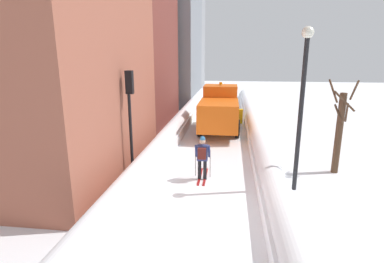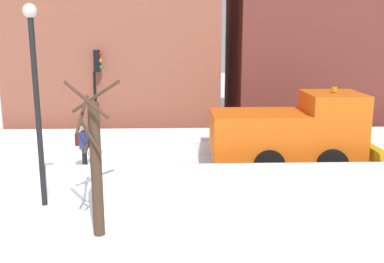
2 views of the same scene
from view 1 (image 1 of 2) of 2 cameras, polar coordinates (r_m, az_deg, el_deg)
name	(u,v)px [view 1 (image 1 of 2)]	position (r m, az deg, el deg)	size (l,w,h in m)	color
ground_plane	(216,133)	(19.43, 4.47, -0.35)	(80.00, 80.00, 0.00)	white
snowbank_left	(178,125)	(19.58, -2.71, 1.19)	(1.10, 36.00, 1.05)	white
snowbank_right	(255,128)	(19.38, 11.78, 0.57)	(1.10, 36.00, 0.96)	white
building_brick_mid	(121,49)	(23.25, -13.16, 14.92)	(6.98, 8.50, 10.58)	brown
building_concrete_far	(154,31)	(32.75, -7.17, 18.35)	(8.94, 9.94, 14.55)	gray
building_tower_distant	(171,16)	(41.80, -4.02, 20.82)	(8.45, 6.71, 19.36)	gray
plow_truck	(219,110)	(19.40, 5.20, 4.08)	(3.20, 5.98, 3.12)	orange
skier	(202,156)	(12.02, 1.96, -4.60)	(0.62, 1.80, 1.81)	black
traffic_light_pole	(130,104)	(12.21, -11.57, 5.18)	(0.28, 0.42, 4.30)	black
street_lamp	(302,93)	(11.19, 20.10, 6.91)	(0.40, 0.40, 5.80)	black
bare_tree_near	(339,130)	(13.90, 26.01, 0.27)	(0.95, 1.23, 3.97)	#4C3525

